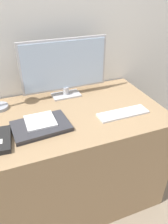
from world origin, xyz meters
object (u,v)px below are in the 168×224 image
object	(u,v)px
monitor	(65,67)
laptop	(41,126)
ereader	(40,121)
keyboard	(123,113)

from	to	relation	value
monitor	laptop	size ratio (longest dim) A/B	1.81
monitor	laptop	bearing A→B (deg)	-127.13
laptop	ereader	distance (m)	0.03
monitor	laptop	distance (m)	0.44
laptop	ereader	xyz separation A→B (m)	(0.00, 0.03, 0.02)
keyboard	ereader	distance (m)	0.49
monitor	keyboard	size ratio (longest dim) A/B	1.83
laptop	ereader	bearing A→B (deg)	81.89
monitor	keyboard	xyz separation A→B (m)	(0.25, -0.36, -0.20)
keyboard	monitor	bearing A→B (deg)	124.35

